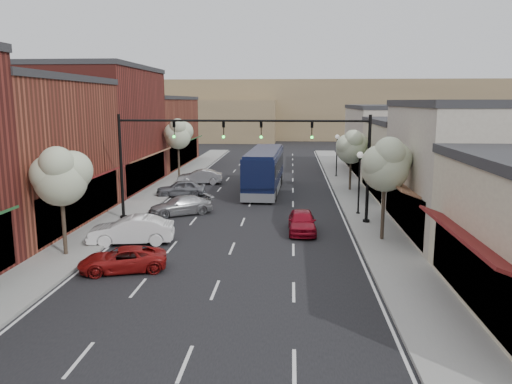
% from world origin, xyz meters
% --- Properties ---
extents(ground, '(160.00, 160.00, 0.00)m').
position_xyz_m(ground, '(0.00, 0.00, 0.00)').
color(ground, black).
rests_on(ground, ground).
extents(sidewalk_left, '(2.80, 73.00, 0.15)m').
position_xyz_m(sidewalk_left, '(-8.40, 18.50, 0.07)').
color(sidewalk_left, gray).
rests_on(sidewalk_left, ground).
extents(sidewalk_right, '(2.80, 73.00, 0.15)m').
position_xyz_m(sidewalk_right, '(8.40, 18.50, 0.07)').
color(sidewalk_right, gray).
rests_on(sidewalk_right, ground).
extents(curb_left, '(0.25, 73.00, 0.17)m').
position_xyz_m(curb_left, '(-7.00, 18.50, 0.07)').
color(curb_left, gray).
rests_on(curb_left, ground).
extents(curb_right, '(0.25, 73.00, 0.17)m').
position_xyz_m(curb_right, '(7.00, 18.50, 0.07)').
color(curb_right, gray).
rests_on(curb_right, ground).
extents(bldg_left_midnear, '(10.14, 14.10, 9.40)m').
position_xyz_m(bldg_left_midnear, '(-14.23, 6.00, 4.66)').
color(bldg_left_midnear, brown).
rests_on(bldg_left_midnear, ground).
extents(bldg_left_midfar, '(10.14, 14.10, 10.90)m').
position_xyz_m(bldg_left_midfar, '(-14.24, 20.00, 5.40)').
color(bldg_left_midfar, maroon).
rests_on(bldg_left_midfar, ground).
extents(bldg_left_far, '(10.14, 18.10, 8.40)m').
position_xyz_m(bldg_left_far, '(-14.22, 36.00, 4.16)').
color(bldg_left_far, brown).
rests_on(bldg_left_far, ground).
extents(bldg_right_midnear, '(9.14, 12.10, 7.90)m').
position_xyz_m(bldg_right_midnear, '(13.72, 6.00, 3.91)').
color(bldg_right_midnear, '#BAB19F').
rests_on(bldg_right_midnear, ground).
extents(bldg_right_midfar, '(9.14, 12.10, 6.40)m').
position_xyz_m(bldg_right_midfar, '(13.70, 18.00, 3.17)').
color(bldg_right_midfar, beige).
rests_on(bldg_right_midfar, ground).
extents(bldg_right_far, '(9.14, 16.10, 7.40)m').
position_xyz_m(bldg_right_far, '(13.71, 32.00, 3.66)').
color(bldg_right_far, '#BAB19F').
rests_on(bldg_right_far, ground).
extents(hill_far, '(120.00, 30.00, 12.00)m').
position_xyz_m(hill_far, '(0.00, 90.00, 6.00)').
color(hill_far, '#7A6647').
rests_on(hill_far, ground).
extents(hill_near, '(50.00, 20.00, 8.00)m').
position_xyz_m(hill_near, '(-25.00, 78.00, 4.00)').
color(hill_near, '#7A6647').
rests_on(hill_near, ground).
extents(signal_mast_right, '(8.22, 0.46, 7.00)m').
position_xyz_m(signal_mast_right, '(5.62, 8.00, 4.62)').
color(signal_mast_right, black).
rests_on(signal_mast_right, ground).
extents(signal_mast_left, '(8.22, 0.46, 7.00)m').
position_xyz_m(signal_mast_left, '(-5.62, 8.00, 4.62)').
color(signal_mast_left, black).
rests_on(signal_mast_left, ground).
extents(tree_right_near, '(2.85, 2.65, 5.95)m').
position_xyz_m(tree_right_near, '(8.35, 3.94, 4.45)').
color(tree_right_near, '#47382B').
rests_on(tree_right_near, ground).
extents(tree_right_far, '(2.85, 2.65, 5.43)m').
position_xyz_m(tree_right_far, '(8.35, 19.94, 3.99)').
color(tree_right_far, '#47382B').
rests_on(tree_right_far, ground).
extents(tree_left_near, '(2.85, 2.65, 5.69)m').
position_xyz_m(tree_left_near, '(-8.25, -0.06, 4.22)').
color(tree_left_near, '#47382B').
rests_on(tree_left_near, ground).
extents(tree_left_far, '(2.85, 2.65, 6.13)m').
position_xyz_m(tree_left_far, '(-8.25, 25.94, 4.60)').
color(tree_left_far, '#47382B').
rests_on(tree_left_far, ground).
extents(lamp_post_near, '(0.44, 0.44, 4.44)m').
position_xyz_m(lamp_post_near, '(7.80, 10.50, 3.01)').
color(lamp_post_near, black).
rests_on(lamp_post_near, ground).
extents(lamp_post_far, '(0.44, 0.44, 4.44)m').
position_xyz_m(lamp_post_far, '(7.80, 28.00, 3.01)').
color(lamp_post_far, black).
rests_on(lamp_post_far, ground).
extents(coach_bus, '(3.07, 12.12, 3.68)m').
position_xyz_m(coach_bus, '(0.80, 19.39, 1.92)').
color(coach_bus, black).
rests_on(coach_bus, ground).
extents(red_hatchback, '(1.69, 4.07, 1.38)m').
position_xyz_m(red_hatchback, '(3.82, 5.60, 0.69)').
color(red_hatchback, maroon).
rests_on(red_hatchback, ground).
extents(parked_car_a, '(4.40, 2.93, 1.12)m').
position_xyz_m(parked_car_a, '(-4.66, -1.95, 0.56)').
color(parked_car_a, maroon).
rests_on(parked_car_a, ground).
extents(parked_car_b, '(4.87, 2.39, 1.54)m').
position_xyz_m(parked_car_b, '(-5.68, 2.55, 0.77)').
color(parked_car_b, white).
rests_on(parked_car_b, ground).
extents(parked_car_c, '(4.79, 3.83, 1.30)m').
position_xyz_m(parked_car_c, '(-4.53, 9.84, 0.65)').
color(parked_car_c, '#95969A').
rests_on(parked_car_c, ground).
extents(parked_car_d, '(4.31, 2.47, 1.38)m').
position_xyz_m(parked_car_d, '(-5.99, 16.54, 0.69)').
color(parked_car_d, slate).
rests_on(parked_car_d, ground).
extents(parked_car_e, '(4.35, 1.89, 1.39)m').
position_xyz_m(parked_car_e, '(-5.58, 22.86, 0.70)').
color(parked_car_e, '#A2A3A8').
rests_on(parked_car_e, ground).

